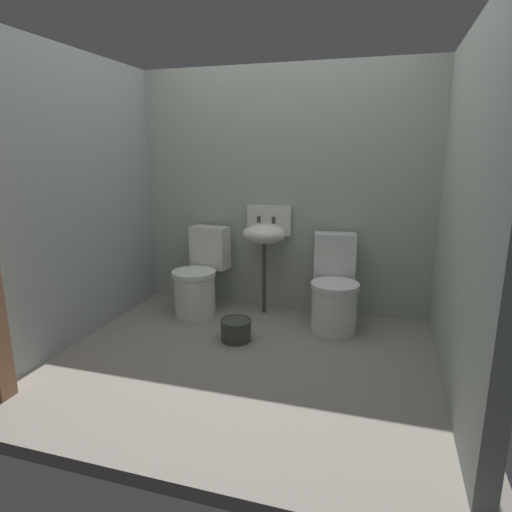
{
  "coord_description": "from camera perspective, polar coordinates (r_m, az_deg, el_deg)",
  "views": [
    {
      "loc": [
        0.93,
        -2.81,
        1.48
      ],
      "look_at": [
        0.0,
        0.27,
        0.7
      ],
      "focal_mm": 30.47,
      "sensor_mm": 36.0,
      "label": 1
    }
  ],
  "objects": [
    {
      "name": "wall_left",
      "position": [
        3.74,
        -22.06,
        6.99
      ],
      "size": [
        0.1,
        2.4,
        2.22
      ],
      "primitive_type": "cube",
      "color": "#8F9A9A",
      "rests_on": "ground"
    },
    {
      "name": "toilet_right",
      "position": [
        3.76,
        10.23,
        -4.55
      ],
      "size": [
        0.47,
        0.64,
        0.78
      ],
      "rotation": [
        0.0,
        0.0,
        3.3
      ],
      "color": "silver",
      "rests_on": "ground"
    },
    {
      "name": "bucket",
      "position": [
        3.52,
        -2.65,
        -9.6
      ],
      "size": [
        0.26,
        0.26,
        0.18
      ],
      "color": "#393F35",
      "rests_on": "ground"
    },
    {
      "name": "wall_right",
      "position": [
        2.97,
        25.96,
        5.11
      ],
      "size": [
        0.1,
        2.4,
        2.22
      ],
      "primitive_type": "cube",
      "color": "#94A095",
      "rests_on": "ground"
    },
    {
      "name": "sink",
      "position": [
        3.95,
        1.21,
        3.05
      ],
      "size": [
        0.42,
        0.35,
        0.99
      ],
      "color": "#393F35",
      "rests_on": "ground"
    },
    {
      "name": "ground_plane",
      "position": [
        3.32,
        -1.4,
        -13.59
      ],
      "size": [
        3.11,
        2.6,
        0.08
      ],
      "primitive_type": "cube",
      "color": "gray"
    },
    {
      "name": "wall_back",
      "position": [
        4.08,
        3.58,
        8.42
      ],
      "size": [
        3.11,
        0.1,
        2.22
      ],
      "primitive_type": "cube",
      "color": "#95A196",
      "rests_on": "ground"
    },
    {
      "name": "toilet_left",
      "position": [
        4.08,
        -7.46,
        -3.0
      ],
      "size": [
        0.45,
        0.64,
        0.78
      ],
      "rotation": [
        0.0,
        0.0,
        3.01
      ],
      "color": "silver",
      "rests_on": "ground"
    }
  ]
}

